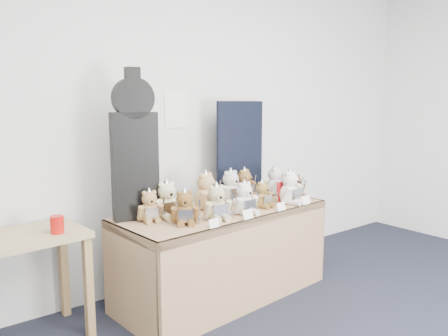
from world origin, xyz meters
TOP-DOWN VIEW (x-y plane):
  - room_shell at (0.08, 2.49)m, footprint 6.00×6.00m
  - display_table at (0.18, 1.93)m, footprint 1.71×0.83m
  - side_table at (-1.27, 2.20)m, footprint 0.88×0.54m
  - guitar_case at (-0.47, 2.14)m, footprint 0.33×0.15m
  - navy_board at (0.63, 2.34)m, footprint 0.60×0.15m
  - red_cup at (-1.02, 2.11)m, footprint 0.08×0.08m
  - teddy_front_far_left at (-0.27, 1.83)m, footprint 0.21×0.21m
  - teddy_front_left at (-0.04, 1.79)m, footprint 0.23×0.20m
  - teddy_front_centre at (0.21, 1.79)m, footprint 0.22×0.18m
  - teddy_front_right at (0.46, 1.86)m, footprint 0.19×0.17m
  - teddy_front_far_right at (0.72, 1.82)m, footprint 0.26×0.23m
  - teddy_front_end at (0.92, 1.95)m, footprint 0.18×0.14m
  - teddy_back_left at (-0.28, 2.04)m, footprint 0.24×0.20m
  - teddy_back_centre_left at (0.08, 2.08)m, footprint 0.27×0.25m
  - teddy_back_centre_right at (0.37, 2.14)m, footprint 0.25×0.20m
  - teddy_back_right at (0.56, 2.19)m, footprint 0.24×0.21m
  - teddy_back_end at (0.86, 2.14)m, footprint 0.23×0.23m
  - teddy_back_far_left at (-0.43, 2.03)m, footprint 0.20×0.18m
  - entry_card_a at (-0.18, 1.63)m, footprint 0.08×0.02m
  - entry_card_b at (0.13, 1.66)m, footprint 0.09×0.03m
  - entry_card_c at (0.49, 1.69)m, footprint 0.09×0.03m
  - entry_card_d at (0.79, 1.71)m, footprint 0.10×0.03m

SIDE VIEW (x-z plane):
  - display_table at x=0.18m, z-range 0.20..0.89m
  - side_table at x=-1.27m, z-range 0.23..0.93m
  - entry_card_a at x=-0.18m, z-range 0.69..0.75m
  - entry_card_c at x=0.49m, z-range 0.69..0.76m
  - entry_card_b at x=0.13m, z-range 0.69..0.76m
  - entry_card_d at x=0.79m, z-range 0.69..0.76m
  - red_cup at x=-1.02m, z-range 0.70..0.81m
  - teddy_front_end at x=0.92m, z-range 0.67..0.89m
  - teddy_front_right at x=0.46m, z-range 0.67..0.90m
  - teddy_back_far_left at x=-0.43m, z-range 0.67..0.91m
  - teddy_front_far_left at x=-0.27m, z-range 0.67..0.93m
  - teddy_front_centre at x=0.21m, z-range 0.66..0.94m
  - teddy_front_left at x=-0.04m, z-range 0.66..0.94m
  - teddy_back_end at x=0.86m, z-range 0.66..0.94m
  - teddy_back_right at x=0.56m, z-range 0.66..0.95m
  - teddy_back_left at x=-0.28m, z-range 0.66..0.96m
  - teddy_back_centre_right at x=0.37m, z-range 0.66..0.96m
  - teddy_front_far_right at x=0.72m, z-range 0.66..0.97m
  - teddy_back_centre_left at x=0.08m, z-range 0.66..0.98m
  - navy_board at x=0.63m, z-range 0.69..1.51m
  - guitar_case at x=-0.47m, z-range 0.68..1.72m
  - room_shell at x=0.08m, z-range -1.56..4.44m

